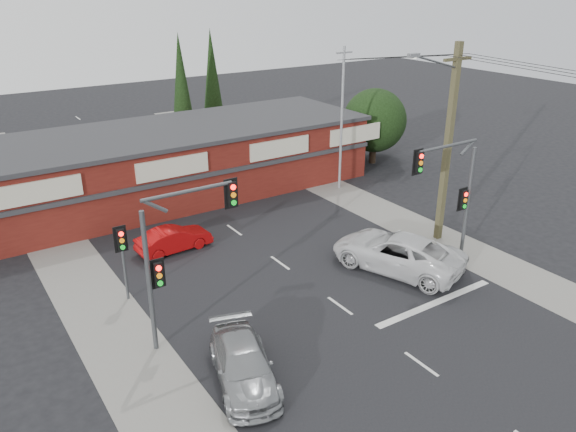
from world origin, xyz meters
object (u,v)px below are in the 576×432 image
white_suv (397,252)px  red_sedan (174,239)px  shop_building (164,163)px  utility_pole (447,139)px  silver_suv (243,365)px

white_suv → red_sedan: 11.00m
red_sedan → shop_building: 8.29m
white_suv → shop_building: shop_building is taller
white_suv → utility_pole: (4.09, 1.29, 4.53)m
white_suv → red_sedan: (-7.96, 7.59, -0.24)m
silver_suv → shop_building: 19.03m
red_sedan → utility_pole: 14.41m
silver_suv → utility_pole: utility_pole is taller
red_sedan → silver_suv: bearing=165.9°
silver_suv → shop_building: size_ratio=0.17×
red_sedan → shop_building: (2.69, 7.70, 1.51)m
silver_suv → red_sedan: (2.01, 10.69, -0.04)m
red_sedan → shop_building: bearing=-22.7°
red_sedan → utility_pole: utility_pole is taller
white_suv → shop_building: size_ratio=0.23×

